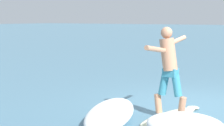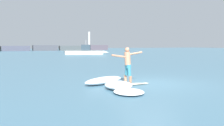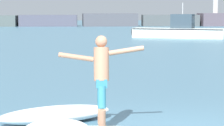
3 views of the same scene
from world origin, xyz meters
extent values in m
plane|color=teal|center=(0.00, 0.00, 0.00)|extent=(200.00, 200.00, 0.00)
ellipsoid|color=beige|center=(-1.34, 0.13, 0.03)|extent=(1.87, 0.67, 0.07)
ellipsoid|color=beige|center=(-0.41, 0.03, 0.03)|extent=(0.28, 0.29, 0.06)
ellipsoid|color=#2D2D33|center=(-1.34, 0.13, 0.03)|extent=(1.88, 0.69, 0.03)
cylinder|color=tan|center=(-1.34, 0.39, 0.26)|extent=(0.13, 0.17, 0.39)
cylinder|color=teal|center=(-1.34, 0.27, 0.65)|extent=(0.15, 0.22, 0.43)
cylinder|color=tan|center=(-1.34, -0.12, 0.26)|extent=(0.13, 0.17, 0.39)
cylinder|color=teal|center=(-1.34, -0.01, 0.65)|extent=(0.15, 0.22, 0.43)
cube|color=teal|center=(-1.34, 0.13, 0.89)|extent=(0.20, 0.26, 0.16)
cylinder|color=tan|center=(-1.34, 0.18, 1.24)|extent=(0.28, 0.37, 0.65)
sphere|color=tan|center=(-1.34, 0.23, 1.65)|extent=(0.22, 0.22, 0.22)
cylinder|color=tan|center=(-1.81, 0.22, 1.37)|extent=(0.66, 0.14, 0.20)
cylinder|color=tan|center=(-0.88, 0.21, 1.48)|extent=(0.66, 0.11, 0.19)
ellipsoid|color=white|center=(-2.23, 0.92, 0.16)|extent=(2.49, 1.69, 0.32)
ellipsoid|color=white|center=(-2.15, -0.53, 0.17)|extent=(1.28, 1.42, 0.33)
camera|label=1|loc=(-7.82, -2.94, 1.93)|focal=60.00mm
camera|label=2|loc=(-6.13, -8.83, 1.90)|focal=35.00mm
camera|label=3|loc=(-1.74, -9.51, 2.24)|focal=85.00mm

